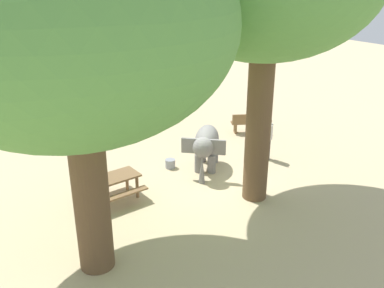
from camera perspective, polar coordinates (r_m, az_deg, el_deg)
ground_plane at (r=14.45m, az=2.46°, el=-5.10°), size 60.00×60.00×0.00m
elephant at (r=14.95m, az=1.88°, el=0.01°), size 2.06×2.07×1.53m
person_handler at (r=16.03m, az=10.05°, el=1.12°), size 0.32×0.49×1.62m
shade_tree_main at (r=8.88m, az=-15.38°, el=14.58°), size 6.69×6.13×7.99m
wooden_bench at (r=18.71m, az=7.40°, el=2.84°), size 1.42×1.03×0.88m
picnic_table_near at (r=13.39m, az=-10.23°, el=-5.00°), size 1.57×1.55×0.78m
market_stall_white at (r=21.35m, az=-14.19°, el=6.68°), size 2.50×2.50×2.52m
market_stall_green at (r=22.36m, az=-7.96°, el=7.83°), size 2.50×2.50×2.52m
feed_bucket at (r=15.42m, az=-2.90°, el=-2.61°), size 0.36×0.36×0.32m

